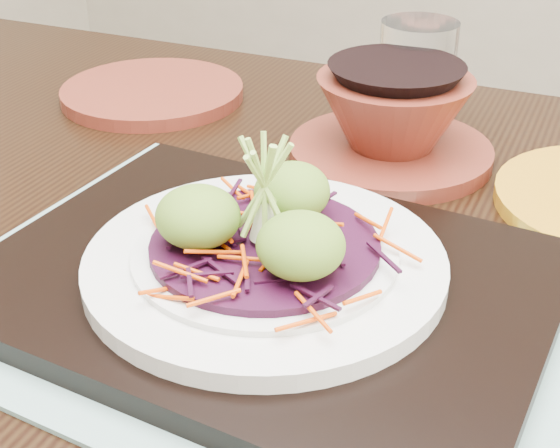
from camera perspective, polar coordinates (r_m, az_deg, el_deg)
The scene contains 11 objects.
dining_table at distance 0.61m, azimuth 0.25°, elevation -11.50°, with size 1.33×0.94×0.79m.
placemat at distance 0.51m, azimuth -1.07°, elevation -5.13°, with size 0.41×0.32×0.00m, color gray.
serving_tray at distance 0.51m, azimuth -1.08°, elevation -4.23°, with size 0.36×0.27×0.02m, color black.
white_plate at distance 0.50m, azimuth -1.10°, elevation -2.73°, with size 0.23×0.23×0.02m.
cabbage_bed at distance 0.49m, azimuth -1.11°, elevation -1.58°, with size 0.15×0.15×0.01m, color #2E0922.
carrot_julienne at distance 0.49m, azimuth -1.12°, elevation -0.87°, with size 0.18×0.18×0.01m, color #D64203, non-canonical shape.
guacamole_scoops at distance 0.48m, azimuth -1.17°, elevation 0.48°, with size 0.13×0.11×0.04m.
scallion_garnish at distance 0.47m, azimuth -1.15°, elevation 2.38°, with size 0.05×0.05×0.08m, color #97C44E, non-canonical shape.
terracotta_side_plate at distance 0.84m, azimuth -9.30°, elevation 9.49°, with size 0.19×0.19×0.01m, color maroon.
water_glass at distance 0.76m, azimuth 9.91°, elevation 10.62°, with size 0.07×0.07×0.10m, color white.
terracotta_bowl_set at distance 0.69m, azimuth 8.22°, elevation 7.30°, with size 0.18×0.18×0.08m.
Camera 1 is at (0.18, -0.40, 1.09)m, focal length 50.00 mm.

